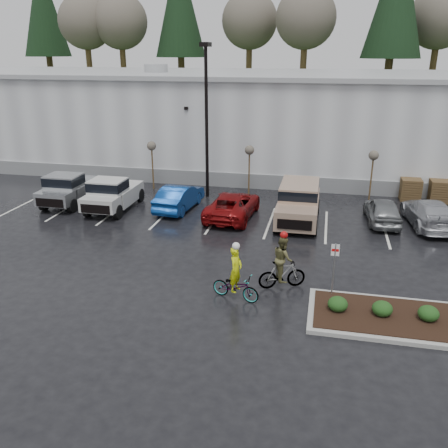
% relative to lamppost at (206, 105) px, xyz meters
% --- Properties ---
extents(ground, '(120.00, 120.00, 0.00)m').
position_rel_lamppost_xyz_m(ground, '(4.00, -12.00, -5.69)').
color(ground, black).
rests_on(ground, ground).
extents(warehouse, '(60.50, 15.50, 7.20)m').
position_rel_lamppost_xyz_m(warehouse, '(4.00, 9.99, -2.04)').
color(warehouse, '#B0B2B5').
rests_on(warehouse, ground).
extents(wooded_ridge, '(80.00, 25.00, 6.00)m').
position_rel_lamppost_xyz_m(wooded_ridge, '(4.00, 33.00, -2.69)').
color(wooded_ridge, '#223917').
rests_on(wooded_ridge, ground).
extents(lamppost, '(0.50, 1.00, 9.22)m').
position_rel_lamppost_xyz_m(lamppost, '(0.00, 0.00, 0.00)').
color(lamppost, black).
rests_on(lamppost, ground).
extents(sapling_west, '(0.60, 0.60, 3.20)m').
position_rel_lamppost_xyz_m(sapling_west, '(-4.00, 1.00, -2.96)').
color(sapling_west, '#432C1B').
rests_on(sapling_west, ground).
extents(sapling_mid, '(0.60, 0.60, 3.20)m').
position_rel_lamppost_xyz_m(sapling_mid, '(2.50, 1.00, -2.96)').
color(sapling_mid, '#432C1B').
rests_on(sapling_mid, ground).
extents(sapling_east, '(0.60, 0.60, 3.20)m').
position_rel_lamppost_xyz_m(sapling_east, '(10.00, 1.00, -2.96)').
color(sapling_east, '#432C1B').
rests_on(sapling_east, ground).
extents(pallet_stack_a, '(1.20, 1.20, 1.35)m').
position_rel_lamppost_xyz_m(pallet_stack_a, '(12.50, 2.00, -5.01)').
color(pallet_stack_a, '#432C1B').
rests_on(pallet_stack_a, ground).
extents(pallet_stack_b, '(1.20, 1.20, 1.35)m').
position_rel_lamppost_xyz_m(pallet_stack_b, '(14.20, 2.00, -5.01)').
color(pallet_stack_b, '#432C1B').
rests_on(pallet_stack_b, ground).
extents(curb_island, '(8.00, 3.00, 0.15)m').
position_rel_lamppost_xyz_m(curb_island, '(11.00, -13.00, -5.61)').
color(curb_island, gray).
rests_on(curb_island, ground).
extents(mulch_bed, '(7.60, 2.60, 0.04)m').
position_rel_lamppost_xyz_m(mulch_bed, '(11.00, -13.00, -5.52)').
color(mulch_bed, black).
rests_on(mulch_bed, curb_island).
extents(shrub_a, '(0.70, 0.70, 0.52)m').
position_rel_lamppost_xyz_m(shrub_a, '(8.00, -13.00, -5.27)').
color(shrub_a, '#1A3613').
rests_on(shrub_a, curb_island).
extents(shrub_b, '(0.70, 0.70, 0.52)m').
position_rel_lamppost_xyz_m(shrub_b, '(9.50, -13.00, -5.27)').
color(shrub_b, '#1A3613').
rests_on(shrub_b, curb_island).
extents(shrub_c, '(0.70, 0.70, 0.52)m').
position_rel_lamppost_xyz_m(shrub_c, '(11.00, -13.00, -5.27)').
color(shrub_c, '#1A3613').
rests_on(shrub_c, curb_island).
extents(fire_lane_sign, '(0.30, 0.05, 2.20)m').
position_rel_lamppost_xyz_m(fire_lane_sign, '(7.80, -11.80, -4.28)').
color(fire_lane_sign, gray).
rests_on(fire_lane_sign, ground).
extents(pickup_silver, '(2.10, 5.20, 1.96)m').
position_rel_lamppost_xyz_m(pickup_silver, '(-7.72, -2.93, -4.71)').
color(pickup_silver, '#9EA2A6').
rests_on(pickup_silver, ground).
extents(pickup_white, '(2.10, 5.20, 1.96)m').
position_rel_lamppost_xyz_m(pickup_white, '(-4.71, -3.41, -4.71)').
color(pickup_white, '#B8B9B4').
rests_on(pickup_white, ground).
extents(car_blue, '(1.94, 4.58, 1.47)m').
position_rel_lamppost_xyz_m(car_blue, '(-0.97, -2.83, -4.95)').
color(car_blue, navy).
rests_on(car_blue, ground).
extents(car_red, '(2.62, 5.17, 1.40)m').
position_rel_lamppost_xyz_m(car_red, '(2.35, -3.56, -4.99)').
color(car_red, maroon).
rests_on(car_red, ground).
extents(suv_tan, '(2.20, 5.10, 2.06)m').
position_rel_lamppost_xyz_m(suv_tan, '(5.96, -3.63, -4.66)').
color(suv_tan, tan).
rests_on(suv_tan, ground).
extents(car_grey, '(1.88, 4.16, 1.38)m').
position_rel_lamppost_xyz_m(car_grey, '(10.42, -2.72, -4.99)').
color(car_grey, slate).
rests_on(car_grey, ground).
extents(car_far_silver, '(2.56, 5.14, 1.43)m').
position_rel_lamppost_xyz_m(car_far_silver, '(12.75, -2.73, -4.97)').
color(car_far_silver, '#B3B6BC').
rests_on(car_far_silver, ground).
extents(cyclist_hivis, '(1.99, 1.13, 2.29)m').
position_rel_lamppost_xyz_m(cyclist_hivis, '(4.28, -12.66, -4.98)').
color(cyclist_hivis, '#3F3F44').
rests_on(cyclist_hivis, ground).
extents(cyclist_olive, '(1.89, 1.20, 2.37)m').
position_rel_lamppost_xyz_m(cyclist_olive, '(5.88, -11.38, -4.82)').
color(cyclist_olive, '#3F3F44').
rests_on(cyclist_olive, ground).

